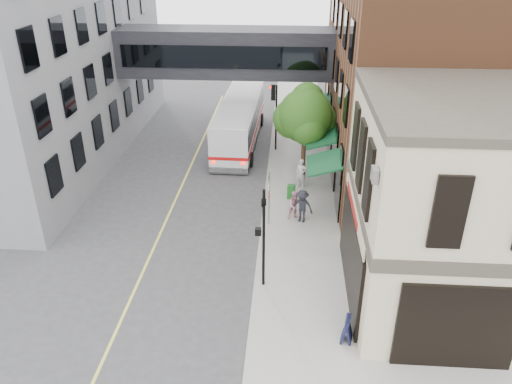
# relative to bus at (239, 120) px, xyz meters

# --- Properties ---
(ground) EXTENTS (120.00, 120.00, 0.00)m
(ground) POSITION_rel_bus_xyz_m (2.23, -18.48, -1.70)
(ground) COLOR #38383A
(ground) RESTS_ON ground
(sidewalk_main) EXTENTS (4.00, 60.00, 0.15)m
(sidewalk_main) POSITION_rel_bus_xyz_m (4.23, -4.48, -1.62)
(sidewalk_main) COLOR gray
(sidewalk_main) RESTS_ON ground
(corner_building) EXTENTS (10.19, 8.12, 8.45)m
(corner_building) POSITION_rel_bus_xyz_m (11.21, -16.48, 2.51)
(corner_building) COLOR #C2AE94
(corner_building) RESTS_ON ground
(brick_building) EXTENTS (13.76, 18.00, 14.00)m
(brick_building) POSITION_rel_bus_xyz_m (12.21, -3.48, 5.29)
(brick_building) COLOR #5A321C
(brick_building) RESTS_ON ground
(opposite_building) EXTENTS (14.00, 24.00, 14.00)m
(opposite_building) POSITION_rel_bus_xyz_m (-14.77, -2.48, 5.30)
(opposite_building) COLOR slate
(opposite_building) RESTS_ON ground
(skyway_bridge) EXTENTS (14.00, 3.18, 3.00)m
(skyway_bridge) POSITION_rel_bus_xyz_m (-0.77, -0.48, 4.80)
(skyway_bridge) COLOR black
(skyway_bridge) RESTS_ON ground
(traffic_signal_near) EXTENTS (0.44, 0.22, 4.60)m
(traffic_signal_near) POSITION_rel_bus_xyz_m (2.60, -16.48, 1.28)
(traffic_signal_near) COLOR black
(traffic_signal_near) RESTS_ON sidewalk_main
(traffic_signal_far) EXTENTS (0.53, 0.28, 4.50)m
(traffic_signal_far) POSITION_rel_bus_xyz_m (2.49, -1.48, 1.64)
(traffic_signal_far) COLOR black
(traffic_signal_far) RESTS_ON sidewalk_main
(street_sign_pole) EXTENTS (0.08, 0.75, 3.00)m
(street_sign_pole) POSITION_rel_bus_xyz_m (2.63, -11.48, 0.23)
(street_sign_pole) COLOR gray
(street_sign_pole) RESTS_ON sidewalk_main
(street_tree) EXTENTS (3.80, 3.20, 5.60)m
(street_tree) POSITION_rel_bus_xyz_m (4.43, -5.26, 2.21)
(street_tree) COLOR #382619
(street_tree) RESTS_ON sidewalk_main
(lane_marking) EXTENTS (0.12, 40.00, 0.01)m
(lane_marking) POSITION_rel_bus_xyz_m (-2.77, -8.48, -1.69)
(lane_marking) COLOR #D8CC4C
(lane_marking) RESTS_ON ground
(bus) EXTENTS (2.96, 11.32, 3.03)m
(bus) POSITION_rel_bus_xyz_m (0.00, 0.00, 0.00)
(bus) COLOR silver
(bus) RESTS_ON ground
(pedestrian_a) EXTENTS (0.75, 0.63, 1.75)m
(pedestrian_a) POSITION_rel_bus_xyz_m (4.28, -7.20, -0.67)
(pedestrian_a) COLOR beige
(pedestrian_a) RESTS_ON sidewalk_main
(pedestrian_b) EXTENTS (0.91, 0.81, 1.57)m
(pedestrian_b) POSITION_rel_bus_xyz_m (3.94, -10.86, -0.76)
(pedestrian_b) COLOR #C98292
(pedestrian_b) RESTS_ON sidewalk_main
(pedestrian_c) EXTENTS (1.30, 0.98, 1.78)m
(pedestrian_c) POSITION_rel_bus_xyz_m (4.30, -11.13, -0.66)
(pedestrian_c) COLOR black
(pedestrian_c) RESTS_ON sidewalk_main
(newspaper_box) EXTENTS (0.46, 0.43, 0.81)m
(newspaper_box) POSITION_rel_bus_xyz_m (3.75, -8.63, -1.14)
(newspaper_box) COLOR #145719
(newspaper_box) RESTS_ON sidewalk_main
(sandwich_board) EXTENTS (0.49, 0.65, 1.04)m
(sandwich_board) POSITION_rel_bus_xyz_m (5.83, -19.55, -1.03)
(sandwich_board) COLOR black
(sandwich_board) RESTS_ON sidewalk_main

